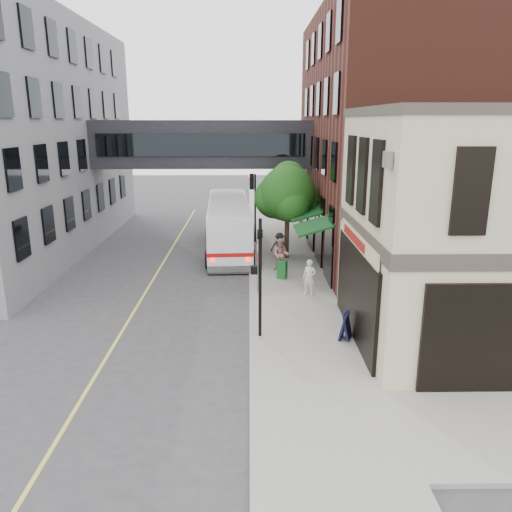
{
  "coord_description": "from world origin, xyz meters",
  "views": [
    {
      "loc": [
        0.01,
        -15.36,
        8.02
      ],
      "look_at": [
        0.26,
        3.02,
        2.99
      ],
      "focal_mm": 35.0,
      "sensor_mm": 36.0,
      "label": 1
    }
  ],
  "objects_px": {
    "pedestrian_b": "(281,255)",
    "newspaper_box": "(282,270)",
    "sandwich_board": "(346,326)",
    "pedestrian_a": "(309,277)",
    "bus": "(229,223)",
    "pedestrian_c": "(279,246)"
  },
  "relations": [
    {
      "from": "pedestrian_b",
      "to": "newspaper_box",
      "type": "height_order",
      "value": "pedestrian_b"
    },
    {
      "from": "pedestrian_b",
      "to": "sandwich_board",
      "type": "bearing_deg",
      "value": -64.34
    },
    {
      "from": "pedestrian_b",
      "to": "newspaper_box",
      "type": "xyz_separation_m",
      "value": [
        -0.02,
        -1.34,
        -0.43
      ]
    },
    {
      "from": "pedestrian_a",
      "to": "sandwich_board",
      "type": "relative_size",
      "value": 1.59
    },
    {
      "from": "bus",
      "to": "pedestrian_a",
      "type": "distance_m",
      "value": 9.98
    },
    {
      "from": "newspaper_box",
      "to": "sandwich_board",
      "type": "relative_size",
      "value": 0.86
    },
    {
      "from": "sandwich_board",
      "to": "pedestrian_c",
      "type": "bearing_deg",
      "value": 123.57
    },
    {
      "from": "pedestrian_a",
      "to": "pedestrian_b",
      "type": "bearing_deg",
      "value": 129.55
    },
    {
      "from": "bus",
      "to": "newspaper_box",
      "type": "bearing_deg",
      "value": -65.58
    },
    {
      "from": "pedestrian_a",
      "to": "pedestrian_c",
      "type": "bearing_deg",
      "value": 123.67
    },
    {
      "from": "pedestrian_b",
      "to": "pedestrian_c",
      "type": "distance_m",
      "value": 2.19
    },
    {
      "from": "bus",
      "to": "newspaper_box",
      "type": "distance_m",
      "value": 7.3
    },
    {
      "from": "pedestrian_c",
      "to": "newspaper_box",
      "type": "xyz_separation_m",
      "value": [
        -0.06,
        -3.52,
        -0.35
      ]
    },
    {
      "from": "pedestrian_c",
      "to": "sandwich_board",
      "type": "distance_m",
      "value": 11.07
    },
    {
      "from": "pedestrian_a",
      "to": "pedestrian_c",
      "type": "distance_m",
      "value": 6.12
    },
    {
      "from": "pedestrian_a",
      "to": "pedestrian_b",
      "type": "distance_m",
      "value": 3.99
    },
    {
      "from": "bus",
      "to": "pedestrian_b",
      "type": "height_order",
      "value": "bus"
    },
    {
      "from": "bus",
      "to": "pedestrian_c",
      "type": "height_order",
      "value": "bus"
    },
    {
      "from": "pedestrian_c",
      "to": "newspaper_box",
      "type": "bearing_deg",
      "value": -100.4
    },
    {
      "from": "pedestrian_c",
      "to": "sandwich_board",
      "type": "relative_size",
      "value": 1.52
    },
    {
      "from": "bus",
      "to": "pedestrian_a",
      "type": "bearing_deg",
      "value": -65.83
    },
    {
      "from": "bus",
      "to": "pedestrian_b",
      "type": "xyz_separation_m",
      "value": [
        3.0,
        -5.23,
        -0.68
      ]
    }
  ]
}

